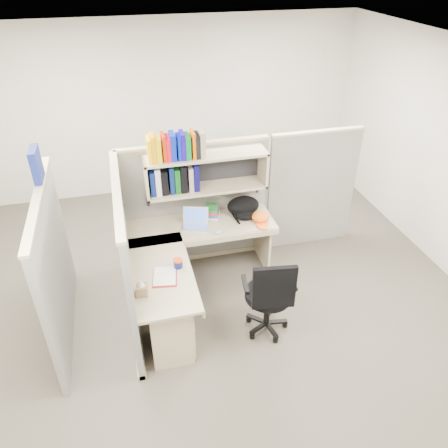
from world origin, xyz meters
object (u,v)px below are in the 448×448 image
object	(u,v)px
laptop	(195,219)
task_chair	(268,307)
backpack	(244,208)
desk	(180,296)
snack_canister	(178,263)

from	to	relation	value
laptop	task_chair	world-z (taller)	task_chair
backpack	desk	bearing A→B (deg)	-125.37
desk	backpack	size ratio (longest dim) A/B	4.39
laptop	backpack	size ratio (longest dim) A/B	0.75
backpack	task_chair	distance (m)	1.31
desk	backpack	distance (m)	1.37
laptop	snack_canister	size ratio (longest dim) A/B	3.09
laptop	snack_canister	bearing A→B (deg)	-97.06
laptop	snack_canister	distance (m)	0.76
backpack	snack_canister	bearing A→B (deg)	-128.83
laptop	backpack	distance (m)	0.64
snack_canister	task_chair	size ratio (longest dim) A/B	0.09
desk	task_chair	xyz separation A→B (m)	(0.87, -0.31, -0.08)
desk	snack_canister	distance (m)	0.36
laptop	desk	bearing A→B (deg)	-94.74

